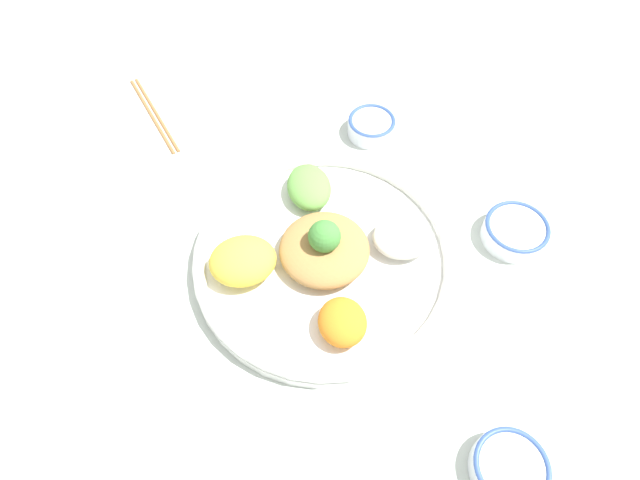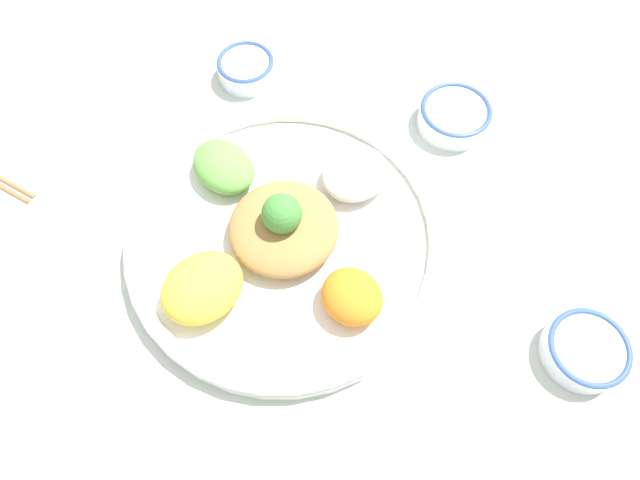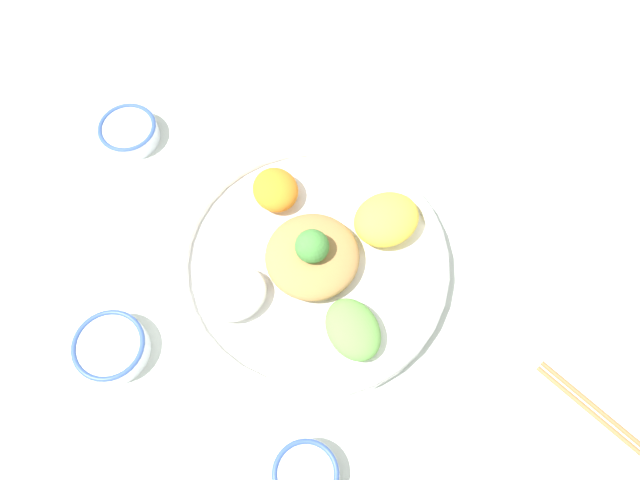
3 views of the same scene
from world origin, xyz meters
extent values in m
plane|color=silver|center=(0.00, 0.00, 0.00)|extent=(2.40, 2.40, 0.00)
cylinder|color=white|center=(0.04, -0.01, 0.01)|extent=(0.41, 0.41, 0.02)
torus|color=white|center=(0.04, -0.01, 0.03)|extent=(0.41, 0.41, 0.02)
ellipsoid|color=yellow|center=(-0.05, -0.10, 0.05)|extent=(0.13, 0.13, 0.06)
ellipsoid|color=orange|center=(0.13, -0.09, 0.04)|extent=(0.10, 0.10, 0.05)
ellipsoid|color=white|center=(0.12, 0.09, 0.04)|extent=(0.13, 0.13, 0.04)
ellipsoid|color=#6BAD4C|center=(-0.06, 0.08, 0.04)|extent=(0.12, 0.12, 0.04)
ellipsoid|color=#AD7F47|center=(0.04, -0.01, 0.04)|extent=(0.14, 0.14, 0.04)
sphere|color=#478E3D|center=(0.04, -0.01, 0.08)|extent=(0.05, 0.05, 0.05)
cylinder|color=white|center=(0.26, 0.22, 0.02)|extent=(0.10, 0.10, 0.03)
torus|color=#38569E|center=(0.26, 0.22, 0.03)|extent=(0.10, 0.10, 0.01)
cylinder|color=maroon|center=(0.26, 0.22, 0.03)|extent=(0.09, 0.09, 0.00)
cylinder|color=white|center=(-0.06, 0.28, 0.02)|extent=(0.09, 0.09, 0.03)
torus|color=#38569E|center=(-0.06, 0.28, 0.03)|extent=(0.09, 0.09, 0.01)
cylinder|color=maroon|center=(-0.06, 0.28, 0.03)|extent=(0.07, 0.07, 0.00)
cylinder|color=white|center=(0.41, -0.12, 0.02)|extent=(0.10, 0.10, 0.03)
torus|color=#38569E|center=(0.41, -0.12, 0.03)|extent=(0.10, 0.10, 0.01)
cylinder|color=white|center=(0.41, -0.12, 0.03)|extent=(0.08, 0.08, 0.00)
cylinder|color=#9E6B3D|center=(-0.43, 0.08, 0.00)|extent=(0.21, 0.10, 0.01)
cylinder|color=#9E6B3D|center=(-0.43, 0.07, 0.00)|extent=(0.21, 0.10, 0.01)
cube|color=white|center=(-0.10, -0.43, 0.00)|extent=(0.02, 0.08, 0.01)
ellipsoid|color=white|center=(-0.11, -0.37, 0.00)|extent=(0.05, 0.05, 0.01)
camera|label=1|loc=(0.29, -0.37, 0.74)|focal=30.00mm
camera|label=2|loc=(0.11, -0.32, 0.64)|focal=30.00mm
camera|label=3|loc=(-0.10, 0.33, 0.89)|focal=35.00mm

